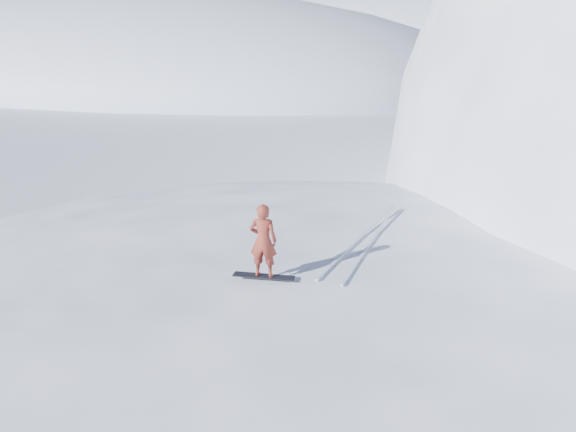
% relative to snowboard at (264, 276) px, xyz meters
% --- Properties ---
extents(near_ridge, '(36.00, 28.00, 4.80)m').
position_rel_snowboard_xyz_m(near_ridge, '(3.63, 2.15, -2.41)').
color(near_ridge, white).
rests_on(near_ridge, ground).
extents(far_ridge_a, '(120.00, 70.00, 28.00)m').
position_rel_snowboard_xyz_m(far_ridge_a, '(-67.37, 59.15, -2.41)').
color(far_ridge_a, white).
rests_on(far_ridge_a, ground).
extents(far_ridge_c, '(140.00, 90.00, 36.00)m').
position_rel_snowboard_xyz_m(far_ridge_c, '(-37.37, 109.15, -2.41)').
color(far_ridge_c, white).
rests_on(far_ridge_c, ground).
extents(wind_bumps, '(16.00, 14.40, 1.00)m').
position_rel_snowboard_xyz_m(wind_bumps, '(2.07, 1.27, -2.41)').
color(wind_bumps, white).
rests_on(wind_bumps, ground).
extents(snowboard, '(1.35, 0.71, 0.02)m').
position_rel_snowboard_xyz_m(snowboard, '(0.00, 0.00, 0.00)').
color(snowboard, black).
rests_on(snowboard, near_ridge).
extents(snowboarder, '(0.69, 0.57, 1.62)m').
position_rel_snowboard_xyz_m(snowboarder, '(0.00, 0.00, 0.82)').
color(snowboarder, maroon).
rests_on(snowboarder, snowboard).
extents(board_tracks, '(1.27, 5.97, 0.04)m').
position_rel_snowboard_xyz_m(board_tracks, '(0.91, 3.42, 0.01)').
color(board_tracks, silver).
rests_on(board_tracks, ground).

